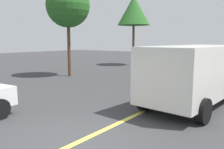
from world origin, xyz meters
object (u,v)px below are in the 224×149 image
at_px(car_yellow_mid_road, 168,66).
at_px(tree_left_verge, 134,11).
at_px(white_van, 196,71).
at_px(tree_centre_verge, 68,6).

height_order(car_yellow_mid_road, tree_left_verge, tree_left_verge).
relative_size(car_yellow_mid_road, tree_left_verge, 0.63).
distance_m(white_van, tree_centre_verge, 9.94).
height_order(white_van, tree_left_verge, tree_left_verge).
bearing_deg(tree_left_verge, white_van, -138.58).
xyz_separation_m(white_van, tree_centre_verge, (2.12, 9.11, 3.37)).
distance_m(tree_left_verge, tree_centre_verge, 8.73).
bearing_deg(tree_centre_verge, white_van, -103.13).
distance_m(car_yellow_mid_road, tree_centre_verge, 7.59).
relative_size(white_van, car_yellow_mid_road, 1.28).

